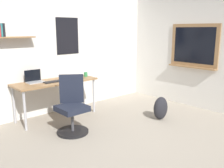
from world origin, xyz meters
The scene contains 9 objects.
ground_plane centered at (0.00, 0.00, 0.00)m, with size 5.20×5.20×0.00m, color #9E9384.
wall_back centered at (0.00, 2.45, 1.30)m, with size 5.00×0.30×2.60m.
desk centered at (-0.22, 2.08, 0.65)m, with size 1.58×0.59×0.73m.
office_chair centered at (-0.38, 1.27, 0.41)m, with size 0.56×0.57×0.95m.
laptop centered at (-0.57, 2.22, 0.78)m, with size 0.31×0.21×0.23m.
keyboard centered at (-0.30, 2.00, 0.74)m, with size 0.37×0.13×0.02m, color black.
computer_mouse centered at (-0.02, 2.00, 0.74)m, with size 0.10×0.06×0.03m, color #262628.
coffee_mug centered at (0.48, 2.05, 0.77)m, with size 0.08×0.08×0.09m, color #338C4C.
backpack centered at (1.18, 0.64, 0.22)m, with size 0.32×0.22×0.44m, color #232328.
Camera 1 is at (-2.53, -2.08, 1.68)m, focal length 39.90 mm.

